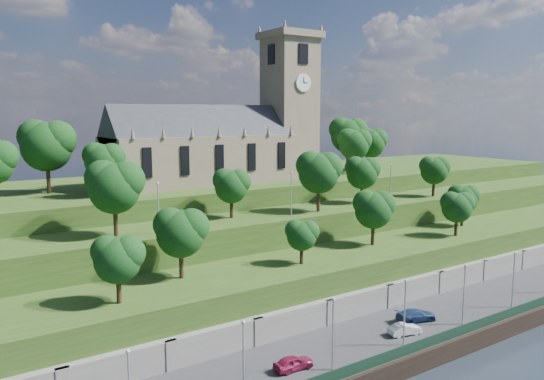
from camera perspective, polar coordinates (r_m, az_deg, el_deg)
ground at (r=61.87m, az=16.99°, el=-17.71°), size 320.00×320.00×0.00m
promenade at (r=65.00m, az=12.79°, el=-15.26°), size 160.00×12.00×2.00m
quay_wall at (r=61.37m, az=17.07°, el=-16.80°), size 160.00×0.50×2.20m
fence at (r=61.13m, az=16.64°, el=-15.34°), size 160.00×0.10×1.20m
retaining_wall at (r=68.33m, az=9.11°, el=-12.59°), size 160.00×2.10×5.00m
embankment_lower at (r=72.07m, az=5.83°, el=-10.14°), size 160.00×12.00×8.00m
embankment_upper at (r=79.89m, az=0.78°, el=-6.74°), size 160.00×10.00×12.00m
hilltop at (r=97.11m, az=-6.28°, el=-3.16°), size 160.00×32.00×15.00m
church at (r=92.10m, az=-4.83°, el=5.66°), size 38.60×12.35×27.60m
trees_lower at (r=70.57m, az=6.30°, el=-2.97°), size 64.39×9.07×8.21m
trees_upper at (r=77.25m, az=1.63°, el=1.58°), size 62.63×8.41×9.23m
trees_hilltop at (r=92.79m, az=-3.74°, el=5.12°), size 75.34×16.20×10.85m
lamp_posts_promenade at (r=59.48m, az=14.10°, el=-12.11°), size 60.36×0.36×7.34m
lamp_posts_upper at (r=75.49m, az=2.09°, el=-0.01°), size 40.36×0.36×6.50m
car_left at (r=54.21m, az=2.32°, el=-18.06°), size 4.17×1.88×1.39m
car_middle at (r=63.39m, az=14.08°, el=-14.32°), size 4.10×2.17×1.28m
car_right at (r=67.52m, az=15.23°, el=-12.85°), size 5.32×3.35×1.44m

